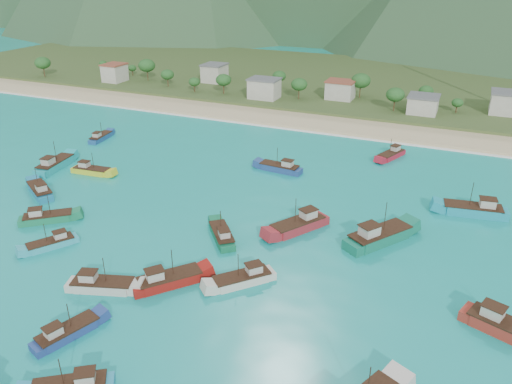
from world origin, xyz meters
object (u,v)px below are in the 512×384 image
at_px(boat_21, 507,329).
at_px(boat_26, 102,286).
at_px(boat_2, 40,191).
at_px(boat_10, 92,171).
at_px(boat_9, 52,244).
at_px(boat_14, 168,281).
at_px(boat_7, 299,225).
at_px(boat_17, 101,138).
at_px(boat_13, 379,237).
at_px(boat_27, 67,333).
at_px(boat_16, 55,165).
at_px(boat_3, 391,155).
at_px(boat_4, 243,279).
at_px(boat_23, 222,236).
at_px(boat_18, 280,168).
at_px(boat_8, 47,218).
at_px(boat_22, 474,210).

xyz_separation_m(boat_21, boat_26, (-56.70, -13.45, -0.15)).
distance_m(boat_2, boat_21, 92.03).
height_order(boat_2, boat_10, boat_2).
height_order(boat_9, boat_26, boat_26).
height_order(boat_10, boat_14, boat_14).
bearing_deg(boat_7, boat_17, 9.92).
distance_m(boat_13, boat_27, 53.39).
xyz_separation_m(boat_7, boat_21, (35.08, -16.37, -0.03)).
bearing_deg(boat_16, boat_14, -38.63).
bearing_deg(boat_3, boat_2, 59.83).
xyz_separation_m(boat_4, boat_26, (-19.17, -10.13, 0.03)).
relative_size(boat_16, boat_21, 1.00).
height_order(boat_13, boat_26, boat_13).
height_order(boat_2, boat_23, boat_2).
bearing_deg(boat_26, boat_16, -147.63).
bearing_deg(boat_3, boat_26, 88.82).
distance_m(boat_4, boat_26, 21.69).
relative_size(boat_10, boat_18, 0.92).
height_order(boat_8, boat_17, boat_8).
bearing_deg(boat_13, boat_18, 173.50).
xyz_separation_m(boat_16, boat_27, (45.42, -45.81, -0.30)).
bearing_deg(boat_3, boat_8, 69.31).
xyz_separation_m(boat_17, boat_23, (56.68, -36.14, 0.08)).
bearing_deg(boat_4, boat_21, -132.26).
height_order(boat_2, boat_8, boat_2).
height_order(boat_14, boat_26, boat_14).
distance_m(boat_3, boat_8, 82.68).
bearing_deg(boat_21, boat_13, -110.56).
distance_m(boat_17, boat_27, 83.75).
distance_m(boat_3, boat_17, 79.85).
bearing_deg(boat_26, boat_22, 115.83).
bearing_deg(boat_2, boat_26, -91.71).
distance_m(boat_22, boat_23, 50.31).
relative_size(boat_16, boat_27, 1.29).
distance_m(boat_3, boat_26, 81.34).
bearing_deg(boat_16, boat_2, -66.44).
xyz_separation_m(boat_10, boat_18, (40.55, 19.15, 0.09)).
height_order(boat_3, boat_18, boat_18).
relative_size(boat_9, boat_27, 0.93).
relative_size(boat_8, boat_26, 0.89).
bearing_deg(boat_8, boat_26, 21.20).
relative_size(boat_16, boat_17, 1.33).
height_order(boat_17, boat_26, boat_26).
relative_size(boat_10, boat_14, 0.94).
height_order(boat_17, boat_27, boat_27).
bearing_deg(boat_13, boat_7, -140.47).
distance_m(boat_17, boat_21, 112.32).
bearing_deg(boat_4, boat_7, -54.39).
bearing_deg(boat_4, boat_8, 37.99).
distance_m(boat_3, boat_4, 66.13).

